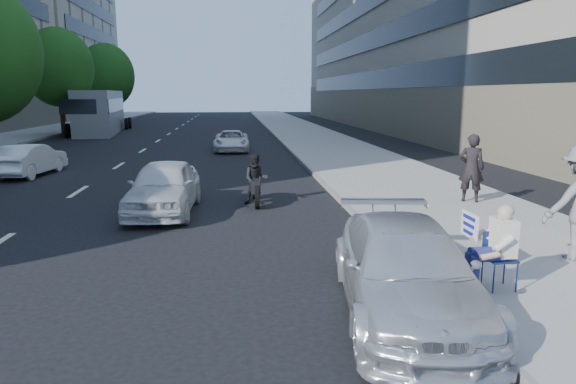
{
  "coord_description": "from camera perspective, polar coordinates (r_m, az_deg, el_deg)",
  "views": [
    {
      "loc": [
        -1.58,
        -8.64,
        3.07
      ],
      "look_at": [
        -0.34,
        2.82,
        0.85
      ],
      "focal_mm": 32.0,
      "sensor_mm": 36.0,
      "label": 1
    }
  ],
  "objects": [
    {
      "name": "pedestrian_woman",
      "position": [
        14.83,
        19.7,
        2.53
      ],
      "size": [
        0.8,
        0.69,
        1.86
      ],
      "primitive_type": "imported",
      "rotation": [
        0.0,
        0.0,
        2.71
      ],
      "color": "black",
      "rests_on": "near_sidewalk"
    },
    {
      "name": "bus",
      "position": [
        43.7,
        -20.11,
        8.34
      ],
      "size": [
        3.93,
        12.29,
        3.3
      ],
      "rotation": [
        0.0,
        0.0,
        0.12
      ],
      "color": "slate",
      "rests_on": "ground"
    },
    {
      "name": "tree_far_d",
      "position": [
        40.54,
        -24.16,
        12.52
      ],
      "size": [
        4.8,
        4.8,
        7.65
      ],
      "color": "#382616",
      "rests_on": "ground"
    },
    {
      "name": "near_sidewalk",
      "position": [
        29.33,
        4.86,
        4.98
      ],
      "size": [
        5.0,
        120.0,
        0.15
      ],
      "primitive_type": "cube",
      "color": "gray",
      "rests_on": "ground"
    },
    {
      "name": "motorcycle",
      "position": [
        14.42,
        -3.56,
        1.15
      ],
      "size": [
        0.73,
        2.05,
        1.42
      ],
      "rotation": [
        0.0,
        0.0,
        -0.07
      ],
      "color": "black",
      "rests_on": "ground"
    },
    {
      "name": "seated_protester",
      "position": [
        8.33,
        21.88,
        -5.21
      ],
      "size": [
        0.83,
        1.12,
        1.31
      ],
      "color": "navy",
      "rests_on": "near_sidewalk"
    },
    {
      "name": "far_bldg_north",
      "position": [
        76.92,
        -29.27,
        17.71
      ],
      "size": [
        22.0,
        28.0,
        28.0
      ],
      "primitive_type": "cube",
      "color": "tan",
      "rests_on": "ground"
    },
    {
      "name": "parked_sedan",
      "position": [
        7.46,
        12.94,
        -8.43
      ],
      "size": [
        2.34,
        4.58,
        1.27
      ],
      "primitive_type": "imported",
      "rotation": [
        0.0,
        0.0,
        -0.13
      ],
      "color": "silver",
      "rests_on": "ground"
    },
    {
      "name": "white_sedan_near",
      "position": [
        13.73,
        -13.63,
        0.58
      ],
      "size": [
        1.8,
        4.09,
        1.37
      ],
      "primitive_type": "imported",
      "rotation": [
        0.0,
        0.0,
        -0.05
      ],
      "color": "silver",
      "rests_on": "ground"
    },
    {
      "name": "near_building",
      "position": [
        45.22,
        19.29,
        19.11
      ],
      "size": [
        14.0,
        70.0,
        20.0
      ],
      "primitive_type": "cube",
      "color": "gray",
      "rests_on": "ground"
    },
    {
      "name": "white_sedan_far",
      "position": [
        28.1,
        -6.29,
        5.68
      ],
      "size": [
        1.9,
        4.02,
        1.11
      ],
      "primitive_type": "imported",
      "rotation": [
        0.0,
        0.0,
        -0.02
      ],
      "color": "white",
      "rests_on": "ground"
    },
    {
      "name": "ground",
      "position": [
        9.3,
        4.0,
        -8.4
      ],
      "size": [
        160.0,
        160.0,
        0.0
      ],
      "primitive_type": "plane",
      "color": "black",
      "rests_on": "ground"
    },
    {
      "name": "white_sedan_mid",
      "position": [
        21.81,
        -26.77,
        3.23
      ],
      "size": [
        1.73,
        3.81,
        1.21
      ],
      "primitive_type": "imported",
      "rotation": [
        0.0,
        0.0,
        3.02
      ],
      "color": "white",
      "rests_on": "ground"
    },
    {
      "name": "tree_far_e",
      "position": [
        54.04,
        -19.56,
        12.08
      ],
      "size": [
        5.4,
        5.4,
        7.89
      ],
      "color": "#382616",
      "rests_on": "ground"
    }
  ]
}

